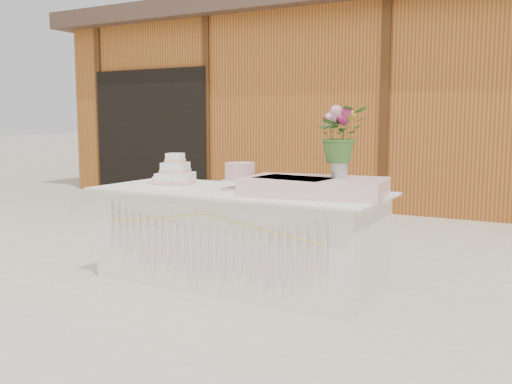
# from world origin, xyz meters

# --- Properties ---
(ground) EXTENTS (80.00, 80.00, 0.00)m
(ground) POSITION_xyz_m (0.00, 0.00, 0.00)
(ground) COLOR beige
(ground) RESTS_ON ground
(barn) EXTENTS (12.60, 4.60, 3.30)m
(barn) POSITION_xyz_m (-0.01, 5.99, 1.68)
(barn) COLOR #A36122
(barn) RESTS_ON ground
(cake_table) EXTENTS (2.40, 1.00, 0.77)m
(cake_table) POSITION_xyz_m (0.00, -0.00, 0.39)
(cake_table) COLOR white
(cake_table) RESTS_ON ground
(wedding_cake) EXTENTS (0.38, 0.38, 0.27)m
(wedding_cake) POSITION_xyz_m (-0.71, 0.11, 0.86)
(wedding_cake) COLOR white
(wedding_cake) RESTS_ON cake_table
(pink_cake_stand) EXTENTS (0.31, 0.31, 0.22)m
(pink_cake_stand) POSITION_xyz_m (0.01, 0.02, 0.89)
(pink_cake_stand) COLOR white
(pink_cake_stand) RESTS_ON cake_table
(satin_runner) EXTENTS (1.11, 0.74, 0.13)m
(satin_runner) POSITION_xyz_m (0.67, 0.00, 0.84)
(satin_runner) COLOR beige
(satin_runner) RESTS_ON cake_table
(flower_vase) EXTENTS (0.12, 0.12, 0.17)m
(flower_vase) POSITION_xyz_m (0.85, 0.04, 0.98)
(flower_vase) COLOR silver
(flower_vase) RESTS_ON satin_runner
(bouquet) EXTENTS (0.49, 0.49, 0.41)m
(bouquet) POSITION_xyz_m (0.85, 0.04, 1.28)
(bouquet) COLOR #3A6629
(bouquet) RESTS_ON flower_vase
(loose_flowers) EXTENTS (0.22, 0.38, 0.02)m
(loose_flowers) POSITION_xyz_m (-0.94, 0.05, 0.78)
(loose_flowers) COLOR pink
(loose_flowers) RESTS_ON cake_table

